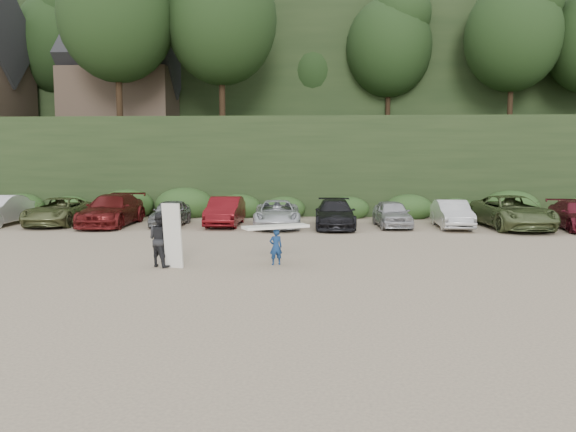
{
  "coord_description": "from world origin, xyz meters",
  "views": [
    {
      "loc": [
        2.9,
        -18.45,
        3.57
      ],
      "look_at": [
        1.67,
        3.0,
        1.3
      ],
      "focal_mm": 35.0,
      "sensor_mm": 36.0,
      "label": 1
    }
  ],
  "objects": [
    {
      "name": "child_surfer",
      "position": [
        1.45,
        -0.14,
        0.9
      ],
      "size": [
        2.24,
        1.55,
        1.32
      ],
      "color": "navy",
      "rests_on": "ground"
    },
    {
      "name": "hillside_backdrop",
      "position": [
        -0.26,
        35.93,
        11.22
      ],
      "size": [
        90.0,
        41.5,
        28.0
      ],
      "color": "black",
      "rests_on": "ground"
    },
    {
      "name": "adult_surfer",
      "position": [
        -2.24,
        -0.68,
        0.91
      ],
      "size": [
        1.34,
        1.02,
        2.11
      ],
      "color": "black",
      "rests_on": "ground"
    },
    {
      "name": "ground",
      "position": [
        0.0,
        0.0,
        0.0
      ],
      "size": [
        120.0,
        120.0,
        0.0
      ],
      "primitive_type": "plane",
      "color": "tan",
      "rests_on": "ground"
    },
    {
      "name": "parked_cars",
      "position": [
        1.25,
        10.0,
        0.75
      ],
      "size": [
        37.02,
        6.08,
        1.65
      ],
      "color": "#B6B5BA",
      "rests_on": "ground"
    }
  ]
}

